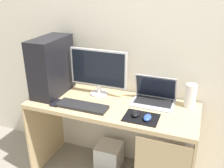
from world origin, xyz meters
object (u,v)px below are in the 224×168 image
object	(u,v)px
mouse_left	(136,114)
cell_phone	(57,103)
pc_tower	(52,66)
laptop	(154,97)
speaker	(191,96)
subwoofer	(109,155)
mouse_right	(147,118)
keyboard	(82,106)
monitor	(98,71)

from	to	relation	value
mouse_left	cell_phone	xyz separation A→B (m)	(-0.67, -0.03, -0.02)
pc_tower	laptop	bearing A→B (deg)	8.18
laptop	speaker	xyz separation A→B (m)	(0.29, 0.03, 0.05)
laptop	speaker	size ratio (longest dim) A/B	1.79
speaker	subwoofer	world-z (taller)	speaker
mouse_right	laptop	bearing A→B (deg)	93.51
laptop	mouse_left	bearing A→B (deg)	-105.49
laptop	cell_phone	distance (m)	0.81
speaker	cell_phone	xyz separation A→B (m)	(-1.04, -0.34, -0.09)
keyboard	mouse_right	distance (m)	0.54
monitor	keyboard	world-z (taller)	monitor
laptop	pc_tower	bearing A→B (deg)	-171.82
pc_tower	subwoofer	distance (m)	1.04
speaker	mouse_left	world-z (taller)	speaker
cell_phone	pc_tower	bearing A→B (deg)	128.74
keyboard	subwoofer	bearing A→B (deg)	65.98
laptop	subwoofer	distance (m)	0.80
cell_phone	monitor	bearing A→B (deg)	49.22
mouse_right	subwoofer	distance (m)	0.84
laptop	speaker	world-z (taller)	laptop
speaker	cell_phone	bearing A→B (deg)	-161.80
speaker	keyboard	distance (m)	0.88
pc_tower	keyboard	size ratio (longest dim) A/B	1.21
cell_phone	mouse_left	bearing A→B (deg)	2.93
speaker	mouse_right	world-z (taller)	speaker
monitor	laptop	size ratio (longest dim) A/B	1.48
laptop	subwoofer	xyz separation A→B (m)	(-0.40, -0.02, -0.70)
monitor	keyboard	size ratio (longest dim) A/B	1.23
pc_tower	laptop	xyz separation A→B (m)	(0.90, 0.13, -0.21)
monitor	mouse_left	xyz separation A→B (m)	(0.42, -0.26, -0.20)
pc_tower	mouse_left	xyz separation A→B (m)	(0.82, -0.15, -0.23)
pc_tower	monitor	size ratio (longest dim) A/B	0.98
pc_tower	subwoofer	world-z (taller)	pc_tower
keyboard	laptop	bearing A→B (deg)	29.64
speaker	subwoofer	distance (m)	1.02
keyboard	mouse_right	bearing A→B (deg)	-0.53
laptop	mouse_left	size ratio (longest dim) A/B	3.64
mouse_left	subwoofer	bearing A→B (deg)	141.51
monitor	speaker	size ratio (longest dim) A/B	2.65
laptop	mouse_right	size ratio (longest dim) A/B	3.64
keyboard	mouse_left	bearing A→B (deg)	2.58
mouse_right	subwoofer	xyz separation A→B (m)	(-0.42, 0.28, -0.67)
pc_tower	subwoofer	bearing A→B (deg)	12.24
laptop	mouse_right	bearing A→B (deg)	-86.49
monitor	keyboard	xyz separation A→B (m)	(-0.02, -0.28, -0.21)
speaker	cell_phone	distance (m)	1.10
cell_phone	speaker	bearing A→B (deg)	18.20
mouse_right	subwoofer	world-z (taller)	mouse_right
laptop	mouse_right	xyz separation A→B (m)	(0.02, -0.30, -0.02)
pc_tower	subwoofer	xyz separation A→B (m)	(0.50, 0.11, -0.91)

